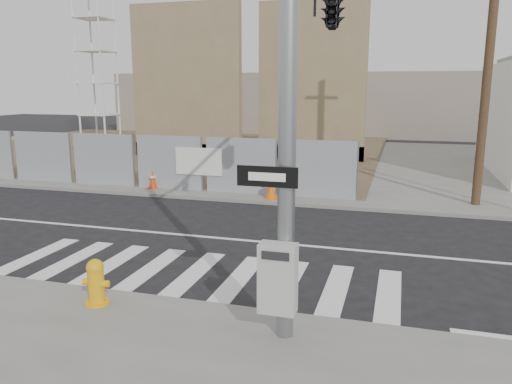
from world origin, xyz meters
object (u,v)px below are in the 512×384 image
(crane_tower, at_px, (93,3))
(traffic_cone_c, at_px, (153,179))
(signal_pole, at_px, (321,38))
(fire_hydrant, at_px, (96,282))
(traffic_cone_d, at_px, (271,188))

(crane_tower, relative_size, traffic_cone_c, 26.89)
(signal_pole, relative_size, traffic_cone_c, 10.37)
(signal_pole, xyz_separation_m, crane_tower, (-17.49, 19.05, 4.24))
(traffic_cone_c, bearing_deg, fire_hydrant, -67.59)
(fire_hydrant, xyz_separation_m, traffic_cone_c, (-3.96, 9.59, -0.08))
(traffic_cone_c, distance_m, traffic_cone_d, 4.80)
(traffic_cone_c, height_order, traffic_cone_d, traffic_cone_d)
(crane_tower, xyz_separation_m, traffic_cone_d, (14.87, -12.57, -8.52))
(fire_hydrant, relative_size, traffic_cone_d, 1.04)
(signal_pole, xyz_separation_m, fire_hydrant, (-3.43, -2.59, -4.25))
(fire_hydrant, distance_m, traffic_cone_c, 10.38)
(crane_tower, distance_m, fire_hydrant, 27.16)
(crane_tower, relative_size, traffic_cone_d, 22.81)
(traffic_cone_d, bearing_deg, signal_pole, -67.93)
(signal_pole, distance_m, traffic_cone_d, 8.19)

